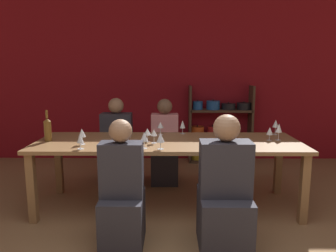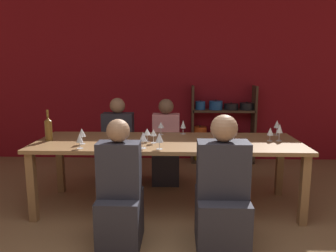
# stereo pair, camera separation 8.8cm
# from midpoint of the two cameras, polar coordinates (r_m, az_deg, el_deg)

# --- Properties ---
(wall_back_red) EXTENTS (8.80, 0.06, 2.70)m
(wall_back_red) POSITION_cam_midpoint_polar(r_m,az_deg,el_deg) (5.64, 0.80, 7.77)
(wall_back_red) COLOR maroon
(wall_back_red) RESTS_ON ground_plane
(shelf_unit) EXTENTS (1.06, 0.30, 1.29)m
(shelf_unit) POSITION_cam_midpoint_polar(r_m,az_deg,el_deg) (5.59, 8.62, -0.77)
(shelf_unit) COLOR #4C3828
(shelf_unit) RESTS_ON ground_plane
(dining_table) EXTENTS (2.93, 0.98, 0.78)m
(dining_table) POSITION_cam_midpoint_polar(r_m,az_deg,el_deg) (3.68, -0.70, -3.73)
(dining_table) COLOR olive
(dining_table) RESTS_ON ground_plane
(wine_bottle_green) EXTENTS (0.08, 0.08, 0.35)m
(wine_bottle_green) POSITION_cam_midpoint_polar(r_m,az_deg,el_deg) (3.88, -20.84, -0.51)
(wine_bottle_green) COLOR brown
(wine_bottle_green) RESTS_ON dining_table
(wine_glass_red_a) EXTENTS (0.07, 0.07, 0.17)m
(wine_glass_red_a) POSITION_cam_midpoint_polar(r_m,az_deg,el_deg) (3.68, 10.77, -0.80)
(wine_glass_red_a) COLOR white
(wine_glass_red_a) RESTS_ON dining_table
(wine_glass_empty_a) EXTENTS (0.07, 0.07, 0.15)m
(wine_glass_empty_a) POSITION_cam_midpoint_polar(r_m,az_deg,el_deg) (3.40, -15.77, -2.16)
(wine_glass_empty_a) COLOR white
(wine_glass_empty_a) RESTS_ON dining_table
(wine_glass_white_a) EXTENTS (0.08, 0.08, 0.17)m
(wine_glass_white_a) POSITION_cam_midpoint_polar(r_m,az_deg,el_deg) (3.30, -4.95, -1.96)
(wine_glass_white_a) COLOR white
(wine_glass_white_a) RESTS_ON dining_table
(wine_glass_white_b) EXTENTS (0.07, 0.07, 0.17)m
(wine_glass_white_b) POSITION_cam_midpoint_polar(r_m,az_deg,el_deg) (4.03, 1.93, 0.21)
(wine_glass_white_b) COLOR white
(wine_glass_white_b) RESTS_ON dining_table
(wine_glass_white_c) EXTENTS (0.07, 0.07, 0.15)m
(wine_glass_white_c) POSITION_cam_midpoint_polar(r_m,az_deg,el_deg) (3.53, -3.18, -1.25)
(wine_glass_white_c) COLOR white
(wine_glass_white_c) RESTS_ON dining_table
(wine_glass_empty_b) EXTENTS (0.07, 0.07, 0.15)m
(wine_glass_empty_b) POSITION_cam_midpoint_polar(r_m,az_deg,el_deg) (3.82, 16.66, -0.87)
(wine_glass_empty_b) COLOR white
(wine_glass_empty_b) RESTS_ON dining_table
(wine_glass_empty_c) EXTENTS (0.07, 0.07, 0.18)m
(wine_glass_empty_c) POSITION_cam_midpoint_polar(r_m,az_deg,el_deg) (4.17, 17.67, 0.36)
(wine_glass_empty_c) COLOR white
(wine_glass_empty_c) RESTS_ON dining_table
(wine_glass_red_b) EXTENTS (0.08, 0.08, 0.15)m
(wine_glass_red_b) POSITION_cam_midpoint_polar(r_m,az_deg,el_deg) (3.61, -4.31, -1.08)
(wine_glass_red_b) COLOR white
(wine_glass_red_b) RESTS_ON dining_table
(wine_glass_white_d) EXTENTS (0.07, 0.07, 0.19)m
(wine_glass_white_d) POSITION_cam_midpoint_polar(r_m,az_deg,el_deg) (3.86, 18.13, -0.42)
(wine_glass_white_d) COLOR white
(wine_glass_white_d) RESTS_ON dining_table
(wine_glass_red_c) EXTENTS (0.08, 0.08, 0.17)m
(wine_glass_red_c) POSITION_cam_midpoint_polar(r_m,az_deg,el_deg) (3.59, -15.44, -1.24)
(wine_glass_red_c) COLOR white
(wine_glass_red_c) RESTS_ON dining_table
(wine_glass_white_e) EXTENTS (0.08, 0.08, 0.16)m
(wine_glass_white_e) POSITION_cam_midpoint_polar(r_m,az_deg,el_deg) (3.97, -1.97, 0.09)
(wine_glass_white_e) COLOR white
(wine_glass_white_e) RESTS_ON dining_table
(wine_glass_white_f) EXTENTS (0.08, 0.08, 0.17)m
(wine_glass_white_f) POSITION_cam_midpoint_polar(r_m,az_deg,el_deg) (3.26, -2.09, -2.11)
(wine_glass_white_f) COLOR white
(wine_glass_white_f) RESTS_ON dining_table
(person_near_a) EXTENTS (0.44, 0.55, 1.20)m
(person_near_a) POSITION_cam_midpoint_polar(r_m,az_deg,el_deg) (2.96, 8.92, -12.76)
(person_near_a) COLOR #2D2D38
(person_near_a) RESTS_ON ground_plane
(person_far_a) EXTENTS (0.36, 0.46, 1.17)m
(person_far_a) POSITION_cam_midpoint_polar(r_m,az_deg,el_deg) (4.55, -1.11, -4.45)
(person_far_a) COLOR #2D2D38
(person_far_a) RESTS_ON ground_plane
(person_near_b) EXTENTS (0.37, 0.47, 1.15)m
(person_near_b) POSITION_cam_midpoint_polar(r_m,az_deg,el_deg) (3.01, -8.81, -12.58)
(person_near_b) COLOR #2D2D38
(person_near_b) RESTS_ON ground_plane
(person_far_b) EXTENTS (0.42, 0.52, 1.18)m
(person_far_b) POSITION_cam_midpoint_polar(r_m,az_deg,el_deg) (4.59, -9.37, -4.53)
(person_far_b) COLOR #2D2D38
(person_far_b) RESTS_ON ground_plane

